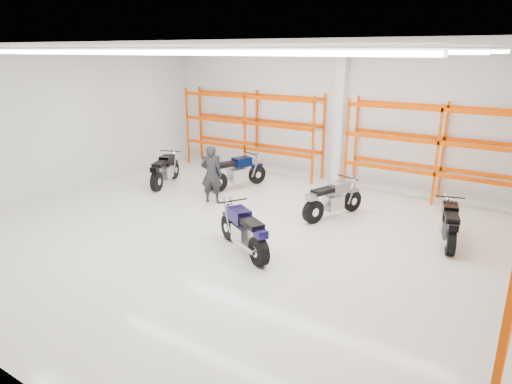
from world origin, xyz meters
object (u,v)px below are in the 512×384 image
Objects in this scene: motorcycle_back_a at (164,171)px; standing_man at (211,174)px; structural_column at (340,117)px; motorcycle_back_c at (331,200)px; motorcycle_main at (245,232)px; motorcycle_back_b at (233,172)px; motorcycle_back_d at (449,225)px.

motorcycle_back_a is 1.20× the size of standing_man.
structural_column is (2.22, 4.18, 1.37)m from standing_man.
motorcycle_back_a is 6.05m from motorcycle_back_c.
motorcycle_main is 5.08m from motorcycle_back_b.
motorcycle_back_c is 3.08m from motorcycle_back_d.
standing_man is (-2.92, 2.45, 0.36)m from motorcycle_main.
motorcycle_main is 0.45× the size of structural_column.
motorcycle_back_c is (6.04, 0.24, -0.01)m from motorcycle_back_a.
motorcycle_main is 3.27m from motorcycle_back_c.
standing_man reaches higher than motorcycle_back_c.
motorcycle_back_d is (3.72, 3.10, -0.04)m from motorcycle_main.
motorcycle_back_c is at bearing 165.29° from standing_man.
structural_column reaches higher than motorcycle_back_d.
standing_man is at bearing -78.22° from motorcycle_back_b.
standing_man reaches higher than motorcycle_main.
motorcycle_back_c is (0.64, 3.21, -0.01)m from motorcycle_main.
motorcycle_back_b is 1.15× the size of motorcycle_back_d.
motorcycle_back_c is 4.07m from structural_column.
motorcycle_back_c is at bearing 78.71° from motorcycle_main.
motorcycle_main reaches higher than motorcycle_back_d.
motorcycle_back_d is 5.93m from structural_column.
motorcycle_back_d is (9.12, 0.13, -0.03)m from motorcycle_back_a.
motorcycle_back_c is (3.87, -0.71, -0.09)m from motorcycle_back_b.
motorcycle_main is 6.89m from structural_column.
motorcycle_back_b reaches higher than motorcycle_back_d.
standing_man is (0.31, -1.47, 0.29)m from motorcycle_back_b.
motorcycle_back_b is 0.52× the size of structural_column.
motorcycle_main is 1.00× the size of motorcycle_back_d.
motorcycle_back_c is 0.47× the size of structural_column.
motorcycle_back_c is at bearing -10.39° from motorcycle_back_b.
motorcycle_back_d is at bearing -38.65° from structural_column.
motorcycle_back_a is 6.21m from structural_column.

